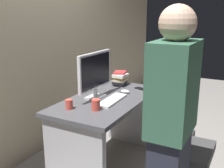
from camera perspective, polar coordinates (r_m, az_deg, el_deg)
ground_plane at (r=3.05m, az=-0.86°, el=-16.55°), size 9.00×9.00×0.00m
wall_back at (r=3.14m, az=-15.86°, el=12.72°), size 6.40×0.10×3.00m
desk at (r=2.81m, az=-0.91°, el=-7.63°), size 1.31×0.68×0.76m
office_chair at (r=2.47m, az=13.64°, el=-13.63°), size 0.52×0.52×0.94m
person_at_desk at (r=1.81m, az=12.21°, el=-10.07°), size 0.40×0.24×1.64m
monitor at (r=2.67m, az=-3.54°, el=2.39°), size 0.54×0.14×0.46m
keyboard at (r=2.63m, az=0.08°, el=-3.38°), size 0.43×0.15×0.02m
mouse at (r=2.89m, az=2.75°, el=-1.55°), size 0.06×0.10×0.03m
cup_near_keyboard at (r=2.39m, az=-3.42°, el=-4.37°), size 0.08×0.08×0.10m
cup_by_monitor at (r=2.44m, az=-8.96°, el=-4.20°), size 0.06×0.06×0.09m
book_stack at (r=3.17m, az=1.73°, el=1.17°), size 0.21×0.18×0.16m
cell_phone at (r=3.05m, az=6.07°, el=-0.98°), size 0.11×0.16×0.01m
handbag at (r=3.25m, az=15.02°, el=-12.19°), size 0.34×0.14×0.38m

